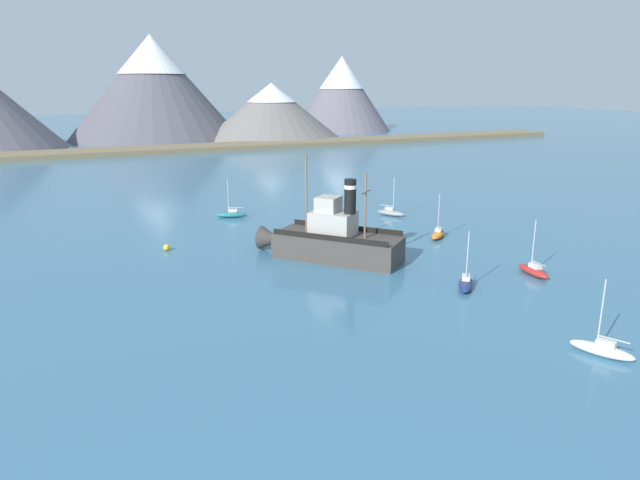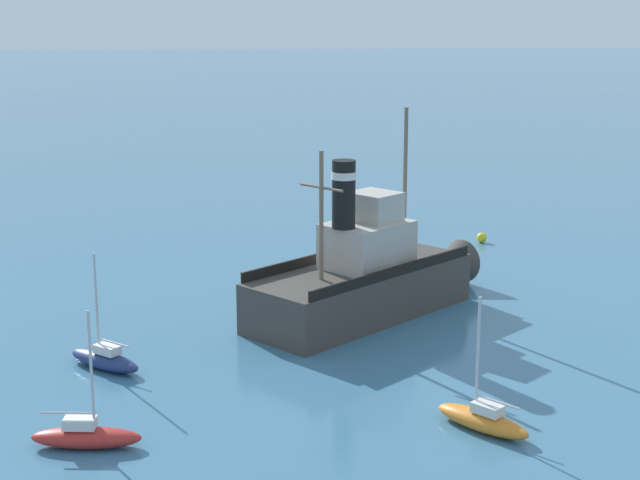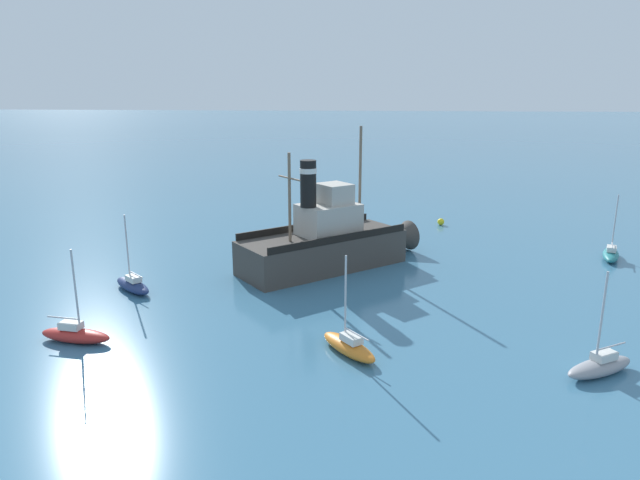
% 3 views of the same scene
% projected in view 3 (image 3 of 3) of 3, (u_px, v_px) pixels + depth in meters
% --- Properties ---
extents(ground_plane, '(600.00, 600.00, 0.00)m').
position_uv_depth(ground_plane, '(332.00, 269.00, 40.67)').
color(ground_plane, teal).
extents(old_tugboat, '(11.89, 13.17, 9.90)m').
position_uv_depth(old_tugboat, '(330.00, 242.00, 40.71)').
color(old_tugboat, '#423D38').
rests_on(old_tugboat, ground).
extents(sailboat_red, '(1.56, 3.91, 4.90)m').
position_uv_depth(sailboat_red, '(75.00, 334.00, 28.82)').
color(sailboat_red, '#B22823').
rests_on(sailboat_red, ground).
extents(sailboat_navy, '(3.33, 3.59, 4.90)m').
position_uv_depth(sailboat_navy, '(133.00, 285.00, 36.08)').
color(sailboat_navy, navy).
rests_on(sailboat_navy, ground).
extents(sailboat_grey, '(2.91, 3.82, 4.90)m').
position_uv_depth(sailboat_grey, '(600.00, 366.00, 25.53)').
color(sailboat_grey, gray).
rests_on(sailboat_grey, ground).
extents(sailboat_orange, '(3.61, 3.29, 4.90)m').
position_uv_depth(sailboat_orange, '(349.00, 346.00, 27.52)').
color(sailboat_orange, orange).
rests_on(sailboat_orange, ground).
extents(sailboat_teal, '(3.94, 2.36, 4.90)m').
position_uv_depth(sailboat_teal, '(611.00, 254.00, 42.79)').
color(sailboat_teal, '#23757A').
rests_on(sailboat_teal, ground).
extents(mooring_buoy, '(0.64, 0.64, 0.64)m').
position_uv_depth(mooring_buoy, '(441.00, 222.00, 53.59)').
color(mooring_buoy, yellow).
rests_on(mooring_buoy, ground).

